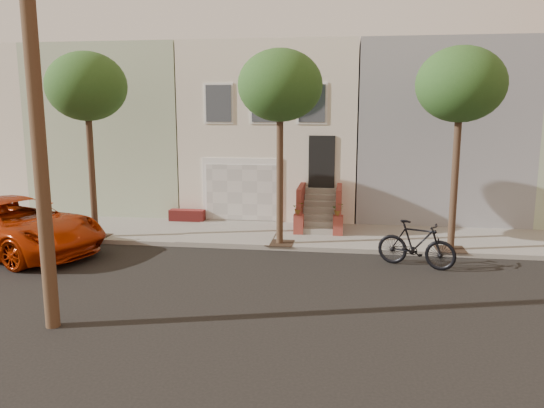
# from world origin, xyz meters

# --- Properties ---
(ground) EXTENTS (90.00, 90.00, 0.00)m
(ground) POSITION_xyz_m (0.00, 0.00, 0.00)
(ground) COLOR black
(ground) RESTS_ON ground
(sidewalk) EXTENTS (40.00, 3.70, 0.15)m
(sidewalk) POSITION_xyz_m (0.00, 5.35, 0.07)
(sidewalk) COLOR gray
(sidewalk) RESTS_ON ground
(house_row) EXTENTS (33.10, 11.70, 7.00)m
(house_row) POSITION_xyz_m (0.00, 11.19, 3.64)
(house_row) COLOR beige
(house_row) RESTS_ON sidewalk
(tree_left) EXTENTS (2.70, 2.57, 6.30)m
(tree_left) POSITION_xyz_m (-5.50, 3.90, 5.26)
(tree_left) COLOR #2D2116
(tree_left) RESTS_ON sidewalk
(tree_mid) EXTENTS (2.70, 2.57, 6.30)m
(tree_mid) POSITION_xyz_m (1.00, 3.90, 5.26)
(tree_mid) COLOR #2D2116
(tree_mid) RESTS_ON sidewalk
(tree_right) EXTENTS (2.70, 2.57, 6.30)m
(tree_right) POSITION_xyz_m (6.50, 3.90, 5.26)
(tree_right) COLOR #2D2116
(tree_right) RESTS_ON sidewalk
(pickup_truck) EXTENTS (6.98, 4.92, 1.77)m
(pickup_truck) POSITION_xyz_m (-7.38, 2.08, 0.88)
(pickup_truck) COLOR #AB2803
(pickup_truck) RESTS_ON ground
(motorcycle) EXTENTS (2.37, 1.44, 1.38)m
(motorcycle) POSITION_xyz_m (5.22, 2.30, 0.69)
(motorcycle) COLOR black
(motorcycle) RESTS_ON ground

